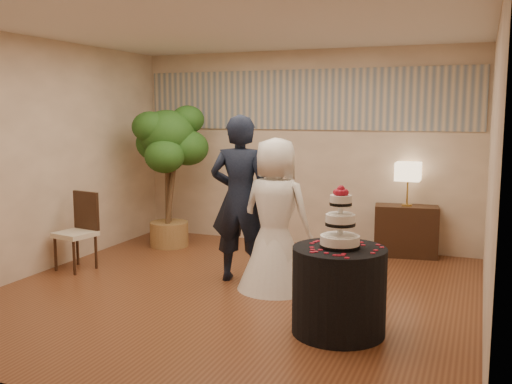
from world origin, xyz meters
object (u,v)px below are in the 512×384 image
at_px(bride, 276,214).
at_px(wedding_cake, 340,217).
at_px(console, 406,231).
at_px(cake_table, 339,290).
at_px(groom, 240,199).
at_px(table_lamp, 408,184).
at_px(side_chair, 75,232).
at_px(ficus_tree, 168,175).

relative_size(bride, wedding_cake, 3.05).
bearing_deg(console, cake_table, -102.78).
bearing_deg(bride, console, -113.28).
bearing_deg(groom, cake_table, 132.93).
bearing_deg(table_lamp, cake_table, -94.03).
bearing_deg(bride, groom, -8.41).
xyz_separation_m(bride, cake_table, (0.94, -0.99, -0.45)).
height_order(groom, cake_table, groom).
height_order(bride, console, bride).
xyz_separation_m(wedding_cake, console, (0.21, 2.97, -0.70)).
relative_size(groom, bride, 1.15).
relative_size(bride, side_chair, 1.75).
bearing_deg(ficus_tree, table_lamp, 11.75).
height_order(bride, cake_table, bride).
xyz_separation_m(groom, cake_table, (1.42, -1.12, -0.57)).
height_order(wedding_cake, ficus_tree, ficus_tree).
bearing_deg(cake_table, wedding_cake, -90.00).
bearing_deg(ficus_tree, bride, -31.89).
height_order(cake_table, side_chair, side_chair).
distance_m(ficus_tree, side_chair, 1.67).
distance_m(bride, console, 2.35).
xyz_separation_m(groom, wedding_cake, (1.42, -1.12, 0.09)).
bearing_deg(ficus_tree, side_chair, -106.08).
bearing_deg(console, ficus_tree, -177.00).
distance_m(bride, table_lamp, 2.30).
relative_size(groom, console, 2.31).
height_order(cake_table, wedding_cake, wedding_cake).
bearing_deg(table_lamp, wedding_cake, -94.03).
xyz_separation_m(bride, console, (1.15, 1.98, -0.49)).
relative_size(bride, table_lamp, 2.87).
relative_size(bride, cake_table, 2.03).
bearing_deg(bride, wedding_cake, 140.62).
xyz_separation_m(console, side_chair, (-3.69, -2.19, 0.13)).
bearing_deg(groom, bride, 155.88).
relative_size(console, table_lamp, 1.42).
relative_size(cake_table, ficus_tree, 0.40).
bearing_deg(wedding_cake, groom, 141.71).
bearing_deg(side_chair, ficus_tree, 84.50).
relative_size(bride, console, 2.01).
bearing_deg(console, side_chair, -158.08).
height_order(console, side_chair, side_chair).
bearing_deg(side_chair, table_lamp, 41.24).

